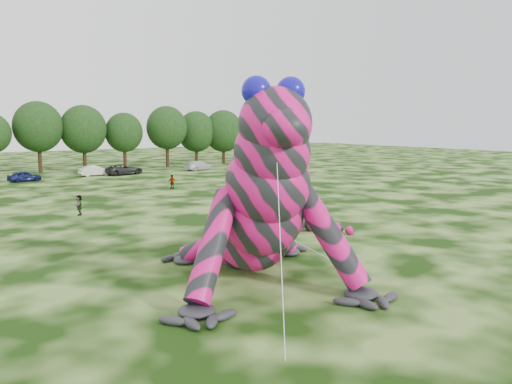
{
  "coord_description": "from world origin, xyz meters",
  "views": [
    {
      "loc": [
        -8.09,
        -20.05,
        7.32
      ],
      "look_at": [
        5.51,
        -0.34,
        4.0
      ],
      "focal_mm": 35.0,
      "sensor_mm": 36.0,
      "label": 1
    }
  ],
  "objects": [
    {
      "name": "car_7",
      "position": [
        28.72,
        48.8,
        0.73
      ],
      "size": [
        5.32,
        2.88,
        1.46
      ],
      "primitive_type": "imported",
      "rotation": [
        0.0,
        0.0,
        1.74
      ],
      "color": "silver",
      "rests_on": "ground"
    },
    {
      "name": "tree_10",
      "position": [
        7.4,
        58.58,
        5.25
      ],
      "size": [
        7.09,
        6.38,
        10.5
      ],
      "primitive_type": null,
      "color": "black",
      "rests_on": "ground"
    },
    {
      "name": "spectator_3",
      "position": [
        15.47,
        30.5,
        0.81
      ],
      "size": [
        0.95,
        0.4,
        1.63
      ],
      "primitive_type": "imported",
      "rotation": [
        0.0,
        0.0,
        3.14
      ],
      "color": "gray",
      "rests_on": "ground"
    },
    {
      "name": "tree_11",
      "position": [
        13.79,
        58.2,
        5.03
      ],
      "size": [
        7.01,
        6.31,
        10.07
      ],
      "primitive_type": null,
      "color": "black",
      "rests_on": "ground"
    },
    {
      "name": "car_4",
      "position": [
        3.33,
        47.8,
        0.67
      ],
      "size": [
        4.18,
        2.33,
        1.34
      ],
      "primitive_type": "imported",
      "rotation": [
        0.0,
        0.0,
        1.77
      ],
      "color": "#0F1544",
      "rests_on": "ground"
    },
    {
      "name": "car_5",
      "position": [
        12.79,
        49.68,
        0.73
      ],
      "size": [
        4.45,
        1.63,
        1.46
      ],
      "primitive_type": "imported",
      "rotation": [
        0.0,
        0.0,
        1.59
      ],
      "color": "silver",
      "rests_on": "ground"
    },
    {
      "name": "tree_14",
      "position": [
        33.46,
        58.72,
        4.7
      ],
      "size": [
        6.82,
        6.14,
        9.4
      ],
      "primitive_type": null,
      "color": "black",
      "rests_on": "ground"
    },
    {
      "name": "tree_12",
      "position": [
        20.01,
        57.74,
        4.49
      ],
      "size": [
        5.99,
        5.39,
        8.97
      ],
      "primitive_type": null,
      "color": "black",
      "rests_on": "ground"
    },
    {
      "name": "ground",
      "position": [
        0.0,
        0.0,
        0.0
      ],
      "size": [
        240.0,
        240.0,
        0.0
      ],
      "primitive_type": "plane",
      "color": "#16330A",
      "rests_on": "ground"
    },
    {
      "name": "tree_16",
      "position": [
        45.45,
        59.37,
        4.69
      ],
      "size": [
        6.26,
        5.63,
        9.37
      ],
      "primitive_type": null,
      "color": "black",
      "rests_on": "ground"
    },
    {
      "name": "tree_17",
      "position": [
        51.95,
        56.66,
        5.15
      ],
      "size": [
        6.98,
        6.28,
        10.3
      ],
      "primitive_type": null,
      "color": "black",
      "rests_on": "ground"
    },
    {
      "name": "car_6",
      "position": [
        16.61,
        48.88,
        0.76
      ],
      "size": [
        5.76,
        3.32,
        1.51
      ],
      "primitive_type": "imported",
      "rotation": [
        0.0,
        0.0,
        1.73
      ],
      "color": "#252527",
      "rests_on": "ground"
    },
    {
      "name": "inflatable_gecko",
      "position": [
        5.58,
        0.66,
        4.62
      ],
      "size": [
        20.63,
        22.47,
        9.24
      ],
      "primitive_type": null,
      "rotation": [
        0.0,
        0.0,
        -0.32
      ],
      "color": "#D71072",
      "rests_on": "ground"
    },
    {
      "name": "spectator_5",
      "position": [
        2.59,
        20.34,
        0.81
      ],
      "size": [
        1.03,
        1.58,
        1.63
      ],
      "primitive_type": "imported",
      "rotation": [
        0.0,
        0.0,
        4.31
      ],
      "color": "gray",
      "rests_on": "ground"
    },
    {
      "name": "tree_13",
      "position": [
        27.13,
        57.13,
        5.06
      ],
      "size": [
        6.83,
        6.15,
        10.13
      ],
      "primitive_type": null,
      "color": "black",
      "rests_on": "ground"
    },
    {
      "name": "tree_15",
      "position": [
        38.47,
        57.77,
        4.82
      ],
      "size": [
        7.17,
        6.45,
        9.63
      ],
      "primitive_type": null,
      "color": "black",
      "rests_on": "ground"
    }
  ]
}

